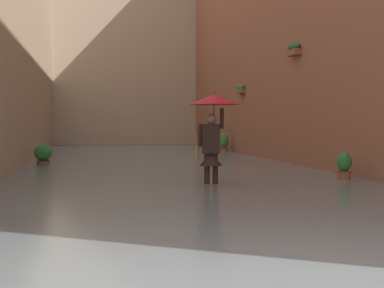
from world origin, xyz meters
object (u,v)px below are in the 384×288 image
object	(u,v)px
person_wading	(213,121)
potted_plant_near_right	(43,156)
potted_plant_far_left	(224,144)
potted_plant_mid_left	(344,169)

from	to	relation	value
person_wading	potted_plant_near_right	world-z (taller)	person_wading
potted_plant_far_left	potted_plant_mid_left	size ratio (longest dim) A/B	1.25
person_wading	potted_plant_mid_left	distance (m)	3.36
person_wading	potted_plant_mid_left	world-z (taller)	person_wading
potted_plant_near_right	potted_plant_mid_left	bearing A→B (deg)	141.99
potted_plant_far_left	potted_plant_mid_left	distance (m)	11.44
person_wading	potted_plant_far_left	world-z (taller)	person_wading
potted_plant_far_left	potted_plant_near_right	bearing A→B (deg)	38.85
potted_plant_mid_left	potted_plant_far_left	bearing A→B (deg)	-90.67
potted_plant_near_right	potted_plant_mid_left	distance (m)	9.06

